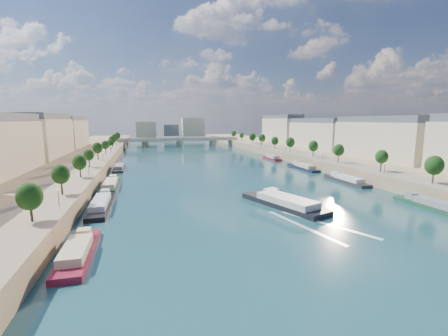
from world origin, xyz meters
TOP-DOWN VIEW (x-y plane):
  - ground at (0.00, 100.00)m, footprint 700.00×700.00m
  - quay_left at (-72.00, 100.00)m, footprint 44.00×520.00m
  - quay_right at (72.00, 100.00)m, footprint 44.00×520.00m
  - pave_left at (-57.00, 100.00)m, footprint 14.00×520.00m
  - pave_right at (57.00, 100.00)m, footprint 14.00×520.00m
  - trees_left at (-55.00, 102.00)m, footprint 4.80×268.80m
  - trees_right at (55.00, 110.00)m, footprint 4.80×268.80m
  - lamps_left at (-52.50, 90.00)m, footprint 0.36×200.36m
  - lamps_right at (52.50, 105.00)m, footprint 0.36×200.36m
  - buildings_left at (-85.00, 112.00)m, footprint 16.00×226.00m
  - buildings_right at (85.00, 112.00)m, footprint 16.00×226.00m
  - skyline at (3.19, 319.52)m, footprint 79.00×42.00m
  - bridge at (0.00, 242.19)m, footprint 112.00×12.00m
  - tour_barge at (6.00, 32.44)m, footprint 17.36×29.74m
  - wake at (6.00, 15.86)m, footprint 16.21×25.63m
  - moored_barges_left at (-45.50, 45.10)m, footprint 5.00×160.43m
  - moored_barges_right at (45.50, 54.64)m, footprint 5.00×164.36m

SIDE VIEW (x-z plane):
  - ground at x=0.00m, z-range 0.00..0.00m
  - wake at x=6.00m, z-range 0.00..0.04m
  - moored_barges_left at x=-45.50m, z-range -0.96..2.64m
  - moored_barges_right at x=45.50m, z-range -0.96..2.64m
  - tour_barge at x=6.00m, z-range -0.85..3.04m
  - quay_left at x=-72.00m, z-range 0.00..5.00m
  - quay_right at x=72.00m, z-range 0.00..5.00m
  - pave_left at x=-57.00m, z-range 5.00..5.10m
  - pave_right at x=57.00m, z-range 5.00..5.10m
  - bridge at x=0.00m, z-range 1.01..9.16m
  - lamps_left at x=-52.50m, z-range 5.64..9.92m
  - lamps_right at x=52.50m, z-range 5.64..9.92m
  - trees_left at x=-55.00m, z-range 6.35..14.61m
  - trees_right at x=55.00m, z-range 6.35..14.61m
  - skyline at x=3.19m, z-range 3.66..25.66m
  - buildings_left at x=-85.00m, z-range 4.85..28.05m
  - buildings_right at x=85.00m, z-range 4.85..28.05m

